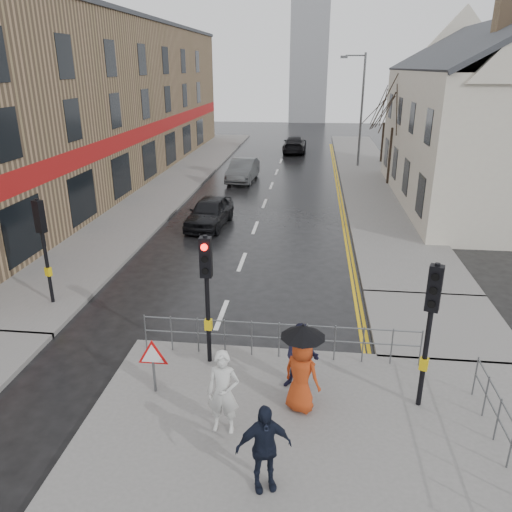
% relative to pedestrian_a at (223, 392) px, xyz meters
% --- Properties ---
extents(ground, '(120.00, 120.00, 0.00)m').
position_rel_pedestrian_a_xyz_m(ground, '(-1.02, 2.32, -1.06)').
color(ground, black).
rests_on(ground, ground).
extents(near_pavement, '(10.00, 9.00, 0.14)m').
position_rel_pedestrian_a_xyz_m(near_pavement, '(1.98, -1.18, -0.99)').
color(near_pavement, '#605E5B').
rests_on(near_pavement, ground).
extents(left_pavement, '(4.00, 44.00, 0.14)m').
position_rel_pedestrian_a_xyz_m(left_pavement, '(-7.52, 25.32, -0.99)').
color(left_pavement, '#605E5B').
rests_on(left_pavement, ground).
extents(right_pavement, '(4.00, 40.00, 0.14)m').
position_rel_pedestrian_a_xyz_m(right_pavement, '(5.48, 27.32, -0.99)').
color(right_pavement, '#605E5B').
rests_on(right_pavement, ground).
extents(pavement_bridge_right, '(4.00, 4.20, 0.14)m').
position_rel_pedestrian_a_xyz_m(pavement_bridge_right, '(5.48, 5.32, -0.99)').
color(pavement_bridge_right, '#605E5B').
rests_on(pavement_bridge_right, ground).
extents(building_left_terrace, '(8.00, 42.00, 10.00)m').
position_rel_pedestrian_a_xyz_m(building_left_terrace, '(-13.02, 24.32, 3.94)').
color(building_left_terrace, '#85694D').
rests_on(building_left_terrace, ground).
extents(building_right_cream, '(9.00, 16.40, 10.10)m').
position_rel_pedestrian_a_xyz_m(building_right_cream, '(10.98, 20.32, 3.72)').
color(building_right_cream, beige).
rests_on(building_right_cream, ground).
extents(church_tower, '(5.00, 5.00, 18.00)m').
position_rel_pedestrian_a_xyz_m(church_tower, '(0.48, 64.32, 7.94)').
color(church_tower, gray).
rests_on(church_tower, ground).
extents(traffic_signal_near_left, '(0.28, 0.27, 3.40)m').
position_rel_pedestrian_a_xyz_m(traffic_signal_near_left, '(-0.82, 2.51, 1.40)').
color(traffic_signal_near_left, black).
rests_on(traffic_signal_near_left, near_pavement).
extents(traffic_signal_near_right, '(0.34, 0.33, 3.40)m').
position_rel_pedestrian_a_xyz_m(traffic_signal_near_right, '(4.18, 1.32, 1.40)').
color(traffic_signal_near_right, black).
rests_on(traffic_signal_near_right, near_pavement).
extents(traffic_signal_far_left, '(0.34, 0.33, 3.40)m').
position_rel_pedestrian_a_xyz_m(traffic_signal_far_left, '(-6.52, 5.32, 1.40)').
color(traffic_signal_far_left, black).
rests_on(traffic_signal_far_left, left_pavement).
extents(guard_railing_front, '(7.14, 0.04, 1.00)m').
position_rel_pedestrian_a_xyz_m(guard_railing_front, '(0.93, 2.92, -0.20)').
color(guard_railing_front, '#595B5E').
rests_on(guard_railing_front, near_pavement).
extents(warning_sign, '(0.80, 0.07, 1.35)m').
position_rel_pedestrian_a_xyz_m(warning_sign, '(-1.82, 1.11, -0.02)').
color(warning_sign, '#595B5E').
rests_on(warning_sign, near_pavement).
extents(street_lamp, '(1.83, 0.25, 8.00)m').
position_rel_pedestrian_a_xyz_m(street_lamp, '(4.80, 30.32, 3.65)').
color(street_lamp, '#595B5E').
rests_on(street_lamp, right_pavement).
extents(tree_near, '(2.40, 2.40, 6.58)m').
position_rel_pedestrian_a_xyz_m(tree_near, '(6.48, 24.32, 4.08)').
color(tree_near, '#2F251A').
rests_on(tree_near, right_pavement).
extents(tree_far, '(2.40, 2.40, 5.64)m').
position_rel_pedestrian_a_xyz_m(tree_far, '(6.98, 32.32, 3.36)').
color(tree_far, '#2F251A').
rests_on(tree_far, right_pavement).
extents(pedestrian_a, '(0.69, 0.47, 1.84)m').
position_rel_pedestrian_a_xyz_m(pedestrian_a, '(0.00, 0.00, 0.00)').
color(pedestrian_a, beige).
rests_on(pedestrian_a, near_pavement).
extents(pedestrian_b, '(0.90, 0.75, 1.67)m').
position_rel_pedestrian_a_xyz_m(pedestrian_b, '(1.53, 1.61, -0.09)').
color(pedestrian_b, black).
rests_on(pedestrian_b, near_pavement).
extents(pedestrian_with_umbrella, '(1.01, 0.96, 2.08)m').
position_rel_pedestrian_a_xyz_m(pedestrian_with_umbrella, '(1.55, 0.87, 0.21)').
color(pedestrian_with_umbrella, '#A83713').
rests_on(pedestrian_with_umbrella, near_pavement).
extents(pedestrian_d, '(1.09, 0.72, 1.72)m').
position_rel_pedestrian_a_xyz_m(pedestrian_d, '(0.96, -1.39, -0.06)').
color(pedestrian_d, black).
rests_on(pedestrian_d, near_pavement).
extents(car_parked, '(1.99, 4.22, 1.40)m').
position_rel_pedestrian_a_xyz_m(car_parked, '(-3.22, 14.32, -0.36)').
color(car_parked, black).
rests_on(car_parked, ground).
extents(car_mid, '(1.81, 4.50, 1.45)m').
position_rel_pedestrian_a_xyz_m(car_mid, '(-3.05, 24.52, -0.33)').
color(car_mid, '#505356').
rests_on(car_mid, ground).
extents(car_far, '(2.02, 4.89, 1.42)m').
position_rel_pedestrian_a_xyz_m(car_far, '(-0.11, 36.89, -0.35)').
color(car_far, black).
rests_on(car_far, ground).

